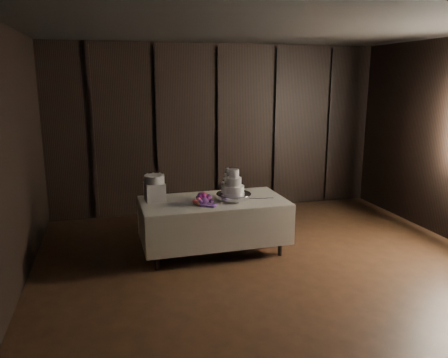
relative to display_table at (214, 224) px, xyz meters
The scene contains 8 objects.
room 1.93m from the display_table, 68.51° to the right, with size 6.08×7.08×3.08m.
display_table is the anchor object (origin of this frame).
cake_stand 0.48m from the display_table, 12.76° to the right, with size 0.48×0.48×0.09m, color silver.
wedding_cake 0.62m from the display_table, 17.08° to the right, with size 0.33×0.28×0.34m.
bouquet 0.48m from the display_table, 139.69° to the right, with size 0.31×0.41×0.20m, color #E05669, non-canonical shape.
box_pedestal 0.93m from the display_table, 167.47° to the left, with size 0.26×0.26×0.25m, color white.
small_cake 1.03m from the display_table, 167.47° to the left, with size 0.27×0.27×0.11m, color white.
cake_knife 0.70m from the display_table, ahead, with size 0.37×0.02×0.01m, color silver.
Camera 1 is at (-1.93, -4.16, 2.39)m, focal length 35.00 mm.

